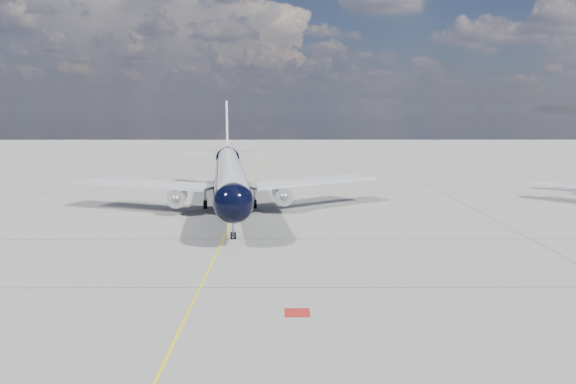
% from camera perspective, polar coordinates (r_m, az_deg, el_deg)
% --- Properties ---
extents(ground, '(320.00, 320.00, 0.00)m').
position_cam_1_polar(ground, '(74.72, -4.94, -1.29)').
color(ground, gray).
rests_on(ground, ground).
extents(taxiway_centerline, '(0.16, 160.00, 0.01)m').
position_cam_1_polar(taxiway_centerline, '(69.82, -5.27, -1.98)').
color(taxiway_centerline, yellow).
rests_on(taxiway_centerline, ground).
extents(red_marking, '(1.60, 1.60, 0.01)m').
position_cam_1_polar(red_marking, '(35.70, 0.94, -12.16)').
color(red_marking, maroon).
rests_on(red_marking, ground).
extents(main_airliner, '(39.36, 48.18, 13.92)m').
position_cam_1_polar(main_airliner, '(71.83, -5.95, 1.78)').
color(main_airliner, black).
rests_on(main_airliner, ground).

